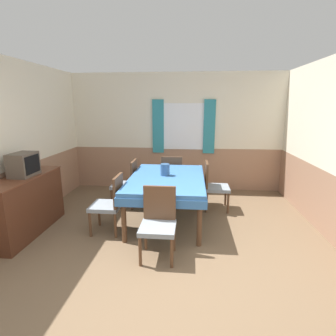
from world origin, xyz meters
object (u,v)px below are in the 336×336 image
(chair_left_far, at_px, (128,182))
(sideboard, at_px, (25,205))
(chair_left_near, at_px, (110,202))
(vase, at_px, (165,170))
(chair_head_window, at_px, (172,175))
(chair_head_near, at_px, (158,221))
(tv, at_px, (24,165))
(dining_table, at_px, (167,183))
(chair_right_far, at_px, (213,184))

(chair_left_far, bearing_deg, sideboard, 134.06)
(chair_left_far, bearing_deg, chair_left_near, -180.00)
(vase, bearing_deg, chair_head_window, 87.62)
(chair_head_near, height_order, sideboard, chair_head_near)
(chair_left_near, height_order, tv, tv)
(chair_left_near, xyz_separation_m, vase, (0.76, 0.63, 0.37))
(chair_head_window, xyz_separation_m, vase, (-0.04, -1.02, 0.37))
(sideboard, bearing_deg, chair_head_near, -11.80)
(chair_left_near, bearing_deg, sideboard, 96.83)
(dining_table, bearing_deg, chair_right_far, 33.49)
(chair_head_near, bearing_deg, chair_head_window, -90.00)
(chair_head_window, relative_size, vase, 4.58)
(vase, bearing_deg, sideboard, -158.86)
(chair_head_near, bearing_deg, chair_left_far, -63.94)
(chair_right_far, relative_size, chair_left_near, 1.00)
(dining_table, height_order, sideboard, sideboard)
(dining_table, relative_size, sideboard, 1.30)
(chair_left_far, relative_size, vase, 4.58)
(chair_left_near, distance_m, sideboard, 1.27)
(vase, bearing_deg, chair_left_far, 150.29)
(chair_right_far, height_order, chair_left_far, same)
(chair_right_far, xyz_separation_m, chair_head_near, (-0.81, -1.65, 0.00))
(chair_left_near, height_order, chair_head_window, same)
(chair_head_window, bearing_deg, sideboard, -138.92)
(chair_right_far, xyz_separation_m, sideboard, (-2.87, -1.22, -0.03))
(vase, bearing_deg, chair_right_far, 27.19)
(chair_left_near, relative_size, vase, 4.58)
(chair_left_far, bearing_deg, vase, -119.71)
(chair_left_far, xyz_separation_m, chair_left_near, (0.00, -1.07, 0.00))
(chair_left_far, relative_size, sideboard, 0.63)
(sideboard, bearing_deg, chair_left_near, 6.83)
(dining_table, xyz_separation_m, chair_right_far, (0.81, 0.53, -0.17))
(sideboard, relative_size, vase, 7.32)
(dining_table, relative_size, chair_left_near, 2.08)
(chair_left_far, relative_size, chair_head_near, 1.00)
(dining_table, height_order, chair_head_window, chair_head_window)
(chair_right_far, distance_m, sideboard, 3.12)
(chair_left_far, height_order, sideboard, chair_left_far)
(sideboard, xyz_separation_m, vase, (2.02, 0.78, 0.40))
(chair_left_far, height_order, chair_left_near, same)
(chair_left_near, distance_m, chair_head_window, 1.84)
(dining_table, xyz_separation_m, tv, (-2.05, -0.63, 0.41))
(chair_right_far, distance_m, vase, 1.02)
(chair_head_near, bearing_deg, sideboard, -11.80)
(dining_table, bearing_deg, chair_left_far, 146.51)
(chair_head_window, distance_m, tv, 2.75)
(chair_head_near, bearing_deg, vase, -88.00)
(chair_left_far, relative_size, chair_left_near, 1.00)
(chair_right_far, bearing_deg, chair_head_near, -26.06)
(chair_right_far, relative_size, sideboard, 0.63)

